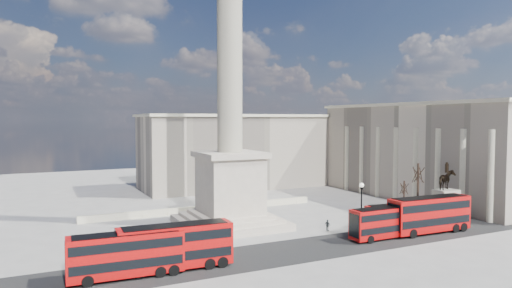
{
  "coord_description": "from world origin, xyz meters",
  "views": [
    {
      "loc": [
        -25.29,
        -55.62,
        15.49
      ],
      "look_at": [
        2.45,
        1.43,
        12.04
      ],
      "focal_mm": 32.0,
      "sensor_mm": 36.0,
      "label": 1
    }
  ],
  "objects_px": {
    "nelsons_column": "(230,137)",
    "red_bus_e": "(127,254)",
    "red_bus_a": "(176,246)",
    "pedestrian_crossing": "(328,225)",
    "pedestrian_standing": "(465,213)",
    "victorian_lamp": "(361,205)",
    "red_bus_d": "(430,214)",
    "equestrian_statue": "(446,200)",
    "pedestrian_walking": "(396,219)",
    "red_bus_c": "(399,218)",
    "red_bus_b": "(386,222)"
  },
  "relations": [
    {
      "from": "nelsons_column",
      "to": "red_bus_e",
      "type": "bearing_deg",
      "value": -137.91
    },
    {
      "from": "red_bus_a",
      "to": "pedestrian_crossing",
      "type": "bearing_deg",
      "value": 18.67
    },
    {
      "from": "red_bus_e",
      "to": "pedestrian_crossing",
      "type": "xyz_separation_m",
      "value": [
        28.51,
        7.12,
        -1.56
      ]
    },
    {
      "from": "pedestrian_standing",
      "to": "red_bus_a",
      "type": "bearing_deg",
      "value": 1.73
    },
    {
      "from": "red_bus_a",
      "to": "victorian_lamp",
      "type": "bearing_deg",
      "value": 6.53
    },
    {
      "from": "nelsons_column",
      "to": "red_bus_d",
      "type": "xyz_separation_m",
      "value": [
        22.82,
        -15.81,
        -10.31
      ]
    },
    {
      "from": "red_bus_e",
      "to": "equestrian_statue",
      "type": "bearing_deg",
      "value": 7.92
    },
    {
      "from": "red_bus_a",
      "to": "pedestrian_walking",
      "type": "bearing_deg",
      "value": 10.65
    },
    {
      "from": "equestrian_statue",
      "to": "pedestrian_walking",
      "type": "bearing_deg",
      "value": 173.39
    },
    {
      "from": "nelsons_column",
      "to": "pedestrian_walking",
      "type": "relative_size",
      "value": 25.84
    },
    {
      "from": "red_bus_c",
      "to": "pedestrian_crossing",
      "type": "xyz_separation_m",
      "value": [
        -8.08,
        5.22,
        -1.3
      ]
    },
    {
      "from": "red_bus_e",
      "to": "victorian_lamp",
      "type": "bearing_deg",
      "value": 6.87
    },
    {
      "from": "pedestrian_crossing",
      "to": "red_bus_a",
      "type": "bearing_deg",
      "value": 90.57
    },
    {
      "from": "red_bus_a",
      "to": "red_bus_c",
      "type": "xyz_separation_m",
      "value": [
        31.63,
        1.73,
        -0.41
      ]
    },
    {
      "from": "pedestrian_walking",
      "to": "equestrian_statue",
      "type": "bearing_deg",
      "value": -33.27
    },
    {
      "from": "red_bus_a",
      "to": "equestrian_statue",
      "type": "xyz_separation_m",
      "value": [
        43.15,
        4.01,
        0.69
      ]
    },
    {
      "from": "red_bus_d",
      "to": "pedestrian_crossing",
      "type": "relative_size",
      "value": 7.9
    },
    {
      "from": "red_bus_e",
      "to": "nelsons_column",
      "type": "bearing_deg",
      "value": 45.04
    },
    {
      "from": "red_bus_c",
      "to": "pedestrian_walking",
      "type": "bearing_deg",
      "value": 55.38
    },
    {
      "from": "pedestrian_standing",
      "to": "red_bus_e",
      "type": "bearing_deg",
      "value": 1.46
    },
    {
      "from": "red_bus_a",
      "to": "pedestrian_walking",
      "type": "height_order",
      "value": "red_bus_a"
    },
    {
      "from": "red_bus_a",
      "to": "red_bus_b",
      "type": "relative_size",
      "value": 1.16
    },
    {
      "from": "red_bus_e",
      "to": "pedestrian_crossing",
      "type": "distance_m",
      "value": 29.43
    },
    {
      "from": "red_bus_b",
      "to": "pedestrian_walking",
      "type": "distance_m",
      "value": 7.97
    },
    {
      "from": "nelsons_column",
      "to": "pedestrian_crossing",
      "type": "relative_size",
      "value": 31.87
    },
    {
      "from": "pedestrian_standing",
      "to": "red_bus_b",
      "type": "bearing_deg",
      "value": 8.12
    },
    {
      "from": "nelsons_column",
      "to": "victorian_lamp",
      "type": "relative_size",
      "value": 6.88
    },
    {
      "from": "red_bus_d",
      "to": "victorian_lamp",
      "type": "bearing_deg",
      "value": 170.3
    },
    {
      "from": "red_bus_c",
      "to": "red_bus_b",
      "type": "bearing_deg",
      "value": -154.64
    },
    {
      "from": "red_bus_a",
      "to": "victorian_lamp",
      "type": "xyz_separation_m",
      "value": [
        25.32,
        1.9,
        1.78
      ]
    },
    {
      "from": "red_bus_e",
      "to": "pedestrian_standing",
      "type": "bearing_deg",
      "value": 7.62
    },
    {
      "from": "pedestrian_walking",
      "to": "red_bus_a",
      "type": "bearing_deg",
      "value": 161.74
    },
    {
      "from": "red_bus_a",
      "to": "red_bus_e",
      "type": "relative_size",
      "value": 1.06
    },
    {
      "from": "red_bus_a",
      "to": "pedestrian_standing",
      "type": "height_order",
      "value": "red_bus_a"
    },
    {
      "from": "nelsons_column",
      "to": "red_bus_e",
      "type": "distance_m",
      "value": 25.81
    },
    {
      "from": "pedestrian_walking",
      "to": "pedestrian_crossing",
      "type": "bearing_deg",
      "value": 143.22
    },
    {
      "from": "victorian_lamp",
      "to": "red_bus_a",
      "type": "bearing_deg",
      "value": -175.71
    },
    {
      "from": "red_bus_c",
      "to": "red_bus_e",
      "type": "bearing_deg",
      "value": -174.2
    },
    {
      "from": "nelsons_column",
      "to": "red_bus_d",
      "type": "bearing_deg",
      "value": -34.71
    },
    {
      "from": "pedestrian_standing",
      "to": "red_bus_d",
      "type": "bearing_deg",
      "value": 16.43
    },
    {
      "from": "red_bus_e",
      "to": "pedestrian_standing",
      "type": "distance_m",
      "value": 52.56
    },
    {
      "from": "nelsons_column",
      "to": "victorian_lamp",
      "type": "height_order",
      "value": "nelsons_column"
    },
    {
      "from": "nelsons_column",
      "to": "red_bus_b",
      "type": "distance_m",
      "value": 24.32
    },
    {
      "from": "equestrian_statue",
      "to": "pedestrian_standing",
      "type": "relative_size",
      "value": 5.11
    },
    {
      "from": "pedestrian_crossing",
      "to": "red_bus_d",
      "type": "bearing_deg",
      "value": -137.11
    },
    {
      "from": "red_bus_c",
      "to": "victorian_lamp",
      "type": "xyz_separation_m",
      "value": [
        -6.31,
        0.17,
        2.19
      ]
    },
    {
      "from": "nelsons_column",
      "to": "red_bus_b",
      "type": "relative_size",
      "value": 4.92
    },
    {
      "from": "victorian_lamp",
      "to": "equestrian_statue",
      "type": "bearing_deg",
      "value": 6.75
    },
    {
      "from": "nelsons_column",
      "to": "pedestrian_crossing",
      "type": "xyz_separation_m",
      "value": [
        11.04,
        -8.66,
        -12.14
      ]
    },
    {
      "from": "nelsons_column",
      "to": "pedestrian_walking",
      "type": "bearing_deg",
      "value": -25.97
    }
  ]
}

